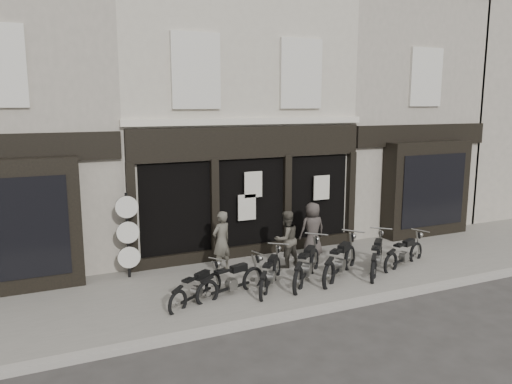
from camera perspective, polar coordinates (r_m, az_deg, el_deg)
name	(u,v)px	position (r m, az deg, el deg)	size (l,w,h in m)	color
ground_plane	(300,292)	(12.49, 5.06, -11.30)	(90.00, 90.00, 0.00)	#2D2B28
pavement	(283,278)	(13.20, 3.11, -9.79)	(30.00, 4.20, 0.12)	#68645C
kerb	(328,308)	(11.47, 8.22, -13.00)	(30.00, 0.25, 0.13)	gray
central_building	(215,117)	(17.06, -4.72, 8.49)	(7.30, 6.22, 8.34)	#B8B09E
neighbour_left	(5,121)	(16.00, -26.74, 7.21)	(5.60, 6.73, 8.34)	#A19688
neighbour_right	(369,117)	(20.08, 12.84, 8.40)	(5.60, 6.73, 8.34)	#A19688
motorcycle_0	(197,291)	(11.60, -6.78, -11.15)	(1.66, 1.26, 0.90)	black
motorcycle_1	(232,283)	(11.91, -2.80, -10.39)	(1.94, 0.86, 0.96)	black
motorcycle_2	(271,276)	(12.35, 1.68, -9.58)	(1.49, 1.73, 0.98)	black
motorcycle_3	(307,268)	(12.81, 5.83, -8.65)	(1.81, 1.82, 1.11)	black
motorcycle_4	(340,264)	(13.23, 9.60, -8.11)	(2.01, 1.63, 1.12)	black
motorcycle_5	(377,259)	(13.84, 13.63, -7.51)	(1.74, 1.81, 1.08)	black
motorcycle_6	(404,256)	(14.51, 16.58, -7.01)	(1.93, 0.98, 0.97)	black
man_left	(221,241)	(13.33, -3.97, -5.64)	(0.60, 0.39, 1.63)	#4E4A40
man_centre	(286,239)	(13.69, 3.48, -5.38)	(0.76, 0.59, 1.56)	#454037
man_right	(312,229)	(14.73, 6.46, -4.24)	(0.78, 0.51, 1.59)	#3B3431
advert_sign_post	(128,239)	(13.16, -14.41, -5.25)	(0.57, 0.37, 2.33)	black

